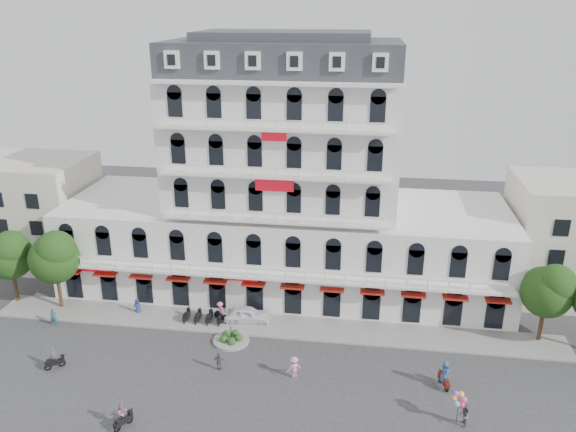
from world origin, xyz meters
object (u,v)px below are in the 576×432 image
Objects in this scene: parked_car at (247,314)px; balloon_vendor at (462,410)px; rider_southwest at (123,416)px; rider_east at (445,374)px; rider_center at (220,311)px; rider_west at (54,360)px.

parked_car is 21.32m from balloon_vendor.
balloon_vendor is (23.61, 3.68, 0.25)m from rider_southwest.
rider_center is (-19.69, 6.87, -0.04)m from rider_east.
rider_east is at bearing 99.89° from balloon_vendor.
balloon_vendor reaches higher than rider_southwest.
rider_east is (31.32, 2.08, 0.35)m from rider_west.
parked_car is 1.94× the size of rider_east.
rider_west is 32.12m from balloon_vendor.
parked_car is at bearing 49.21° from rider_center.
balloon_vendor reaches higher than rider_center.
balloon_vendor is at bearing -127.95° from parked_car.
rider_center is at bearing -1.54° from rider_west.
rider_center is (-2.43, -0.42, 0.37)m from parked_car.
rider_southwest reaches higher than parked_car.
rider_west is at bearing 176.28° from balloon_vendor.
rider_west is at bearing -103.10° from rider_center.
rider_west is at bearing 74.92° from rider_east.
rider_west is 10.22m from rider_southwest.
rider_east reaches higher than rider_southwest.
rider_center reaches higher than parked_car.
rider_southwest reaches higher than rider_west.
parked_car is 16.14m from rider_southwest.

